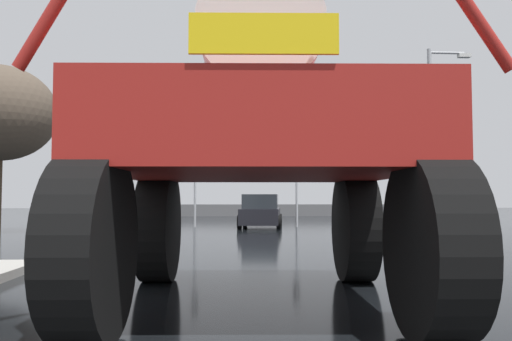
{
  "coord_description": "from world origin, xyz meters",
  "views": [
    {
      "loc": [
        -0.34,
        0.65,
        1.3
      ],
      "look_at": [
        0.29,
        10.99,
        1.87
      ],
      "focal_mm": 36.55,
      "sensor_mm": 36.0,
      "label": 1
    }
  ],
  "objects_px": {
    "sedan_ahead": "(261,212)",
    "streetlight_far_right": "(434,129)",
    "streetlight_far_left": "(83,142)",
    "traffic_signal_near_right": "(413,152)",
    "traffic_signal_far_left": "(296,171)",
    "oversize_sprayer": "(259,146)",
    "traffic_signal_far_right": "(195,162)"
  },
  "relations": [
    {
      "from": "traffic_signal_far_left",
      "to": "sedan_ahead",
      "type": "bearing_deg",
      "value": -160.74
    },
    {
      "from": "streetlight_far_right",
      "to": "traffic_signal_near_right",
      "type": "bearing_deg",
      "value": -114.93
    },
    {
      "from": "oversize_sprayer",
      "to": "sedan_ahead",
      "type": "height_order",
      "value": "oversize_sprayer"
    },
    {
      "from": "streetlight_far_left",
      "to": "traffic_signal_near_right",
      "type": "bearing_deg",
      "value": -54.46
    },
    {
      "from": "traffic_signal_far_left",
      "to": "streetlight_far_left",
      "type": "xyz_separation_m",
      "value": [
        -10.67,
        2.52,
        1.58
      ]
    },
    {
      "from": "traffic_signal_far_right",
      "to": "streetlight_far_right",
      "type": "bearing_deg",
      "value": -22.41
    },
    {
      "from": "traffic_signal_far_right",
      "to": "traffic_signal_near_right",
      "type": "bearing_deg",
      "value": -67.77
    },
    {
      "from": "sedan_ahead",
      "to": "streetlight_far_left",
      "type": "xyz_separation_m",
      "value": [
        -8.95,
        3.13,
        3.5
      ]
    },
    {
      "from": "streetlight_far_right",
      "to": "streetlight_far_left",
      "type": "bearing_deg",
      "value": 157.29
    },
    {
      "from": "traffic_signal_far_right",
      "to": "streetlight_far_left",
      "type": "relative_size",
      "value": 0.56
    },
    {
      "from": "oversize_sprayer",
      "to": "streetlight_far_left",
      "type": "distance_m",
      "value": 22.01
    },
    {
      "from": "traffic_signal_far_left",
      "to": "streetlight_far_right",
      "type": "height_order",
      "value": "streetlight_far_right"
    },
    {
      "from": "traffic_signal_far_left",
      "to": "streetlight_far_left",
      "type": "height_order",
      "value": "streetlight_far_left"
    },
    {
      "from": "sedan_ahead",
      "to": "streetlight_far_right",
      "type": "relative_size",
      "value": 0.58
    },
    {
      "from": "traffic_signal_near_right",
      "to": "oversize_sprayer",
      "type": "bearing_deg",
      "value": -129.02
    },
    {
      "from": "streetlight_far_right",
      "to": "traffic_signal_far_left",
      "type": "bearing_deg",
      "value": 141.26
    },
    {
      "from": "traffic_signal_near_right",
      "to": "traffic_signal_far_right",
      "type": "bearing_deg",
      "value": 112.23
    },
    {
      "from": "oversize_sprayer",
      "to": "streetlight_far_right",
      "type": "distance_m",
      "value": 16.2
    },
    {
      "from": "traffic_signal_near_right",
      "to": "traffic_signal_far_left",
      "type": "relative_size",
      "value": 0.89
    },
    {
      "from": "traffic_signal_far_right",
      "to": "sedan_ahead",
      "type": "bearing_deg",
      "value": -11.1
    },
    {
      "from": "oversize_sprayer",
      "to": "traffic_signal_near_right",
      "type": "xyz_separation_m",
      "value": [
        3.68,
        4.54,
        0.36
      ]
    },
    {
      "from": "oversize_sprayer",
      "to": "streetlight_far_left",
      "type": "xyz_separation_m",
      "value": [
        -7.71,
        20.49,
        2.25
      ]
    },
    {
      "from": "streetlight_far_left",
      "to": "sedan_ahead",
      "type": "bearing_deg",
      "value": -19.27
    },
    {
      "from": "oversize_sprayer",
      "to": "traffic_signal_far_left",
      "type": "height_order",
      "value": "oversize_sprayer"
    },
    {
      "from": "oversize_sprayer",
      "to": "streetlight_far_left",
      "type": "relative_size",
      "value": 0.73
    },
    {
      "from": "traffic_signal_near_right",
      "to": "traffic_signal_far_left",
      "type": "bearing_deg",
      "value": 93.05
    },
    {
      "from": "traffic_signal_far_left",
      "to": "traffic_signal_far_right",
      "type": "xyz_separation_m",
      "value": [
        -4.77,
        -0.01,
        0.4
      ]
    },
    {
      "from": "oversize_sprayer",
      "to": "traffic_signal_near_right",
      "type": "relative_size",
      "value": 1.69
    },
    {
      "from": "oversize_sprayer",
      "to": "streetlight_far_left",
      "type": "height_order",
      "value": "streetlight_far_left"
    },
    {
      "from": "oversize_sprayer",
      "to": "traffic_signal_far_right",
      "type": "xyz_separation_m",
      "value": [
        -1.8,
        17.96,
        1.06
      ]
    },
    {
      "from": "traffic_signal_near_right",
      "to": "traffic_signal_far_left",
      "type": "distance_m",
      "value": 13.45
    },
    {
      "from": "sedan_ahead",
      "to": "traffic_signal_near_right",
      "type": "relative_size",
      "value": 1.34
    }
  ]
}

